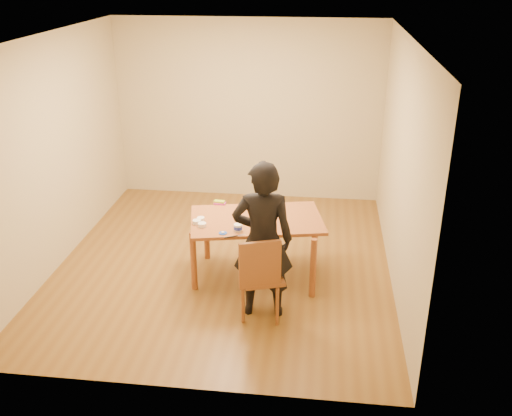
# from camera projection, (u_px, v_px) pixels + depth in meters

# --- Properties ---
(room_shell) EXTENTS (4.00, 4.50, 2.70)m
(room_shell) POSITION_uv_depth(u_px,v_px,m) (227.00, 150.00, 6.80)
(room_shell) COLOR brown
(room_shell) RESTS_ON ground
(dining_table) EXTENTS (1.63, 1.16, 0.04)m
(dining_table) POSITION_uv_depth(u_px,v_px,m) (257.00, 220.00, 6.46)
(dining_table) COLOR brown
(dining_table) RESTS_ON floor
(dining_chair) EXTENTS (0.52, 0.52, 0.04)m
(dining_chair) POSITION_uv_depth(u_px,v_px,m) (262.00, 277.00, 5.85)
(dining_chair) COLOR brown
(dining_chair) RESTS_ON floor
(cake_plate) EXTENTS (0.26, 0.26, 0.02)m
(cake_plate) POSITION_uv_depth(u_px,v_px,m) (261.00, 215.00, 6.52)
(cake_plate) COLOR red
(cake_plate) RESTS_ON dining_table
(cake) EXTENTS (0.21, 0.21, 0.07)m
(cake) POSITION_uv_depth(u_px,v_px,m) (261.00, 211.00, 6.50)
(cake) COLOR white
(cake) RESTS_ON cake_plate
(frosting_dome) EXTENTS (0.20, 0.20, 0.03)m
(frosting_dome) POSITION_uv_depth(u_px,v_px,m) (261.00, 208.00, 6.48)
(frosting_dome) COLOR white
(frosting_dome) RESTS_ON cake
(frosting_tub) EXTENTS (0.09, 0.09, 0.08)m
(frosting_tub) POSITION_uv_depth(u_px,v_px,m) (238.00, 228.00, 6.14)
(frosting_tub) COLOR white
(frosting_tub) RESTS_ON dining_table
(frosting_lid) EXTENTS (0.09, 0.09, 0.01)m
(frosting_lid) POSITION_uv_depth(u_px,v_px,m) (223.00, 233.00, 6.10)
(frosting_lid) COLOR #1B41B1
(frosting_lid) RESTS_ON dining_table
(frosting_dollop) EXTENTS (0.04, 0.04, 0.02)m
(frosting_dollop) POSITION_uv_depth(u_px,v_px,m) (223.00, 232.00, 6.09)
(frosting_dollop) COLOR white
(frosting_dollop) RESTS_ON frosting_lid
(ramekin_green) EXTENTS (0.09, 0.09, 0.04)m
(ramekin_green) POSITION_uv_depth(u_px,v_px,m) (197.00, 222.00, 6.32)
(ramekin_green) COLOR white
(ramekin_green) RESTS_ON dining_table
(ramekin_yellow) EXTENTS (0.09, 0.09, 0.04)m
(ramekin_yellow) POSITION_uv_depth(u_px,v_px,m) (201.00, 219.00, 6.39)
(ramekin_yellow) COLOR white
(ramekin_yellow) RESTS_ON dining_table
(ramekin_multi) EXTENTS (0.09, 0.09, 0.04)m
(ramekin_multi) POSITION_uv_depth(u_px,v_px,m) (202.00, 225.00, 6.25)
(ramekin_multi) COLOR white
(ramekin_multi) RESTS_ON dining_table
(candy_box_pink) EXTENTS (0.14, 0.07, 0.02)m
(candy_box_pink) POSITION_uv_depth(u_px,v_px,m) (220.00, 203.00, 6.82)
(candy_box_pink) COLOR #E937B1
(candy_box_pink) RESTS_ON dining_table
(candy_box_green) EXTENTS (0.13, 0.08, 0.02)m
(candy_box_green) POSITION_uv_depth(u_px,v_px,m) (219.00, 202.00, 6.82)
(candy_box_green) COLOR #32941B
(candy_box_green) RESTS_ON candy_box_pink
(spatula) EXTENTS (0.14, 0.09, 0.01)m
(spatula) POSITION_uv_depth(u_px,v_px,m) (231.00, 237.00, 6.02)
(spatula) COLOR black
(spatula) RESTS_ON dining_table
(person) EXTENTS (0.65, 0.46, 1.69)m
(person) POSITION_uv_depth(u_px,v_px,m) (263.00, 241.00, 5.73)
(person) COLOR black
(person) RESTS_ON floor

